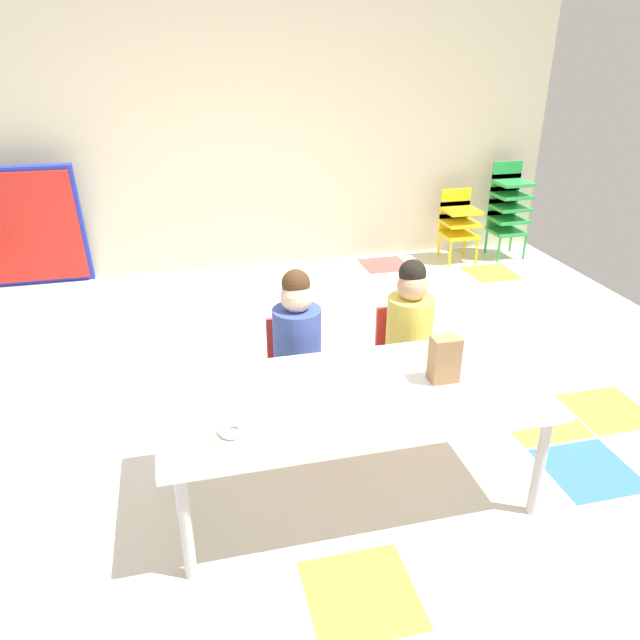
# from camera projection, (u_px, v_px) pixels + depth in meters

# --- Properties ---
(ground_plane) EXTENTS (6.12, 5.22, 0.02)m
(ground_plane) POSITION_uv_depth(u_px,v_px,m) (294.00, 410.00, 3.55)
(ground_plane) COLOR silver
(back_wall) EXTENTS (6.12, 0.10, 2.51)m
(back_wall) POSITION_uv_depth(u_px,v_px,m) (233.00, 130.00, 5.31)
(back_wall) COLOR beige
(back_wall) RESTS_ON ground_plane
(craft_table) EXTENTS (1.71, 0.79, 0.56)m
(craft_table) POSITION_uv_depth(u_px,v_px,m) (353.00, 400.00, 2.69)
(craft_table) COLOR white
(craft_table) RESTS_ON ground_plane
(seated_child_near_camera) EXTENTS (0.33, 0.33, 0.92)m
(seated_child_near_camera) POSITION_uv_depth(u_px,v_px,m) (297.00, 335.00, 3.19)
(seated_child_near_camera) COLOR red
(seated_child_near_camera) RESTS_ON ground_plane
(seated_child_middle_seat) EXTENTS (0.32, 0.32, 0.92)m
(seated_child_middle_seat) POSITION_uv_depth(u_px,v_px,m) (409.00, 323.00, 3.33)
(seated_child_middle_seat) COLOR red
(seated_child_middle_seat) RESTS_ON ground_plane
(kid_chair_yellow_stack) EXTENTS (0.32, 0.30, 0.68)m
(kid_chair_yellow_stack) POSITION_uv_depth(u_px,v_px,m) (458.00, 220.00, 5.80)
(kid_chair_yellow_stack) COLOR yellow
(kid_chair_yellow_stack) RESTS_ON ground_plane
(kid_chair_green_stack) EXTENTS (0.32, 0.30, 0.92)m
(kid_chair_green_stack) POSITION_uv_depth(u_px,v_px,m) (508.00, 205.00, 5.86)
(kid_chair_green_stack) COLOR green
(kid_chair_green_stack) RESTS_ON ground_plane
(folded_activity_table) EXTENTS (0.90, 0.29, 1.09)m
(folded_activity_table) POSITION_uv_depth(u_px,v_px,m) (28.00, 228.00, 5.05)
(folded_activity_table) COLOR #1E33BF
(folded_activity_table) RESTS_ON ground_plane
(paper_bag_brown) EXTENTS (0.13, 0.09, 0.22)m
(paper_bag_brown) POSITION_uv_depth(u_px,v_px,m) (444.00, 359.00, 2.71)
(paper_bag_brown) COLOR #9E754C
(paper_bag_brown) RESTS_ON craft_table
(paper_plate_near_edge) EXTENTS (0.18, 0.18, 0.01)m
(paper_plate_near_edge) POSITION_uv_depth(u_px,v_px,m) (233.00, 433.00, 2.38)
(paper_plate_near_edge) COLOR white
(paper_plate_near_edge) RESTS_ON craft_table
(donut_powdered_on_plate) EXTENTS (0.12, 0.12, 0.04)m
(donut_powdered_on_plate) POSITION_uv_depth(u_px,v_px,m) (233.00, 429.00, 2.37)
(donut_powdered_on_plate) COLOR white
(donut_powdered_on_plate) RESTS_ON craft_table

